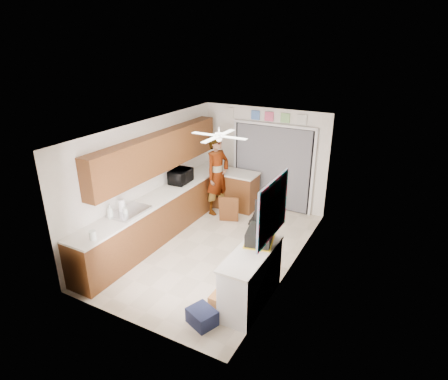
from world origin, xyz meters
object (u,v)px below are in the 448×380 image
at_px(man, 217,175).
at_px(dog, 262,217).
at_px(soap_bottle, 110,211).
at_px(paper_towel_roll, 122,206).
at_px(cardboard_box, 221,302).
at_px(navy_crate, 202,317).
at_px(suitcase, 260,236).
at_px(microwave, 181,176).

bearing_deg(man, dog, -85.70).
height_order(soap_bottle, dog, soap_bottle).
distance_m(paper_towel_roll, dog, 3.19).
height_order(cardboard_box, dog, dog).
relative_size(soap_bottle, man, 0.15).
height_order(paper_towel_roll, navy_crate, paper_towel_roll).
height_order(suitcase, dog, suitcase).
distance_m(microwave, cardboard_box, 3.45).
bearing_deg(man, suitcase, -126.08).
bearing_deg(navy_crate, paper_towel_roll, 157.91).
height_order(navy_crate, man, man).
distance_m(cardboard_box, dog, 2.98).
xyz_separation_m(soap_bottle, navy_crate, (2.34, -0.66, -0.96)).
distance_m(soap_bottle, dog, 3.43).
distance_m(microwave, dog, 2.08).
distance_m(suitcase, cardboard_box, 1.23).
bearing_deg(suitcase, soap_bottle, 177.88).
xyz_separation_m(microwave, suitcase, (2.65, -1.63, -0.04)).
bearing_deg(soap_bottle, navy_crate, -15.62).
distance_m(suitcase, dog, 2.52).
bearing_deg(suitcase, paper_towel_roll, 172.09).
bearing_deg(paper_towel_roll, dog, 52.50).
relative_size(soap_bottle, navy_crate, 0.70).
bearing_deg(navy_crate, soap_bottle, 164.38).
height_order(man, dog, man).
relative_size(soap_bottle, paper_towel_roll, 1.03).
xyz_separation_m(suitcase, man, (-2.11, 2.39, -0.08)).
height_order(paper_towel_roll, cardboard_box, paper_towel_roll).
relative_size(paper_towel_roll, navy_crate, 0.68).
relative_size(suitcase, man, 0.27).
relative_size(paper_towel_roll, man, 0.14).
distance_m(microwave, man, 0.94).
relative_size(microwave, dog, 1.05).
bearing_deg(man, navy_crate, -141.93).
xyz_separation_m(soap_bottle, dog, (1.90, 2.72, -0.87)).
bearing_deg(suitcase, navy_crate, -121.93).
bearing_deg(microwave, cardboard_box, -139.57).
height_order(soap_bottle, suitcase, soap_bottle).
bearing_deg(microwave, suitcase, -125.90).
relative_size(soap_bottle, dog, 0.54).
relative_size(suitcase, dog, 0.99).
distance_m(navy_crate, man, 4.04).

